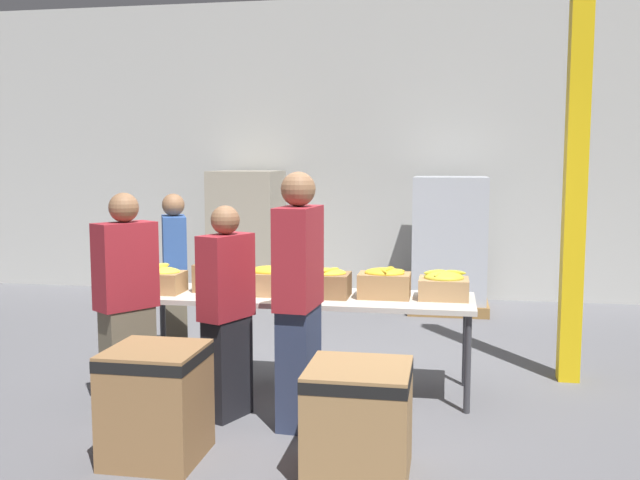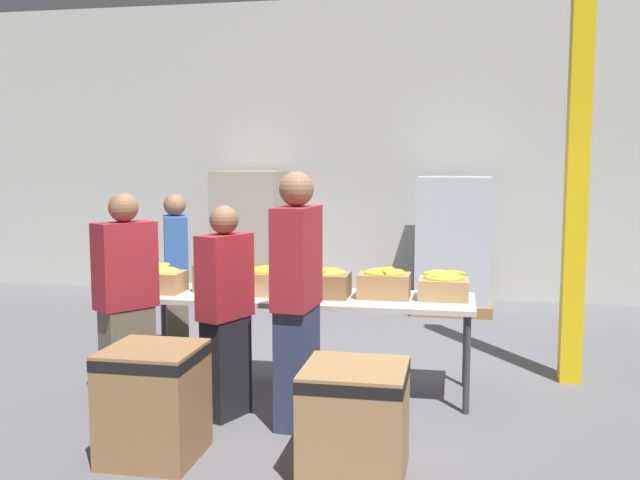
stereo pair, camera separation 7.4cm
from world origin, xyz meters
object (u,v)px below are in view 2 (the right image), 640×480
Objects in this scene: banana_box_1 at (221,273)px; banana_box_4 at (384,283)px; banana_box_3 at (324,282)px; donation_bin_0 at (154,398)px; banana_box_2 at (271,280)px; volunteer_0 at (176,277)px; volunteer_1 at (126,303)px; donation_bin_1 at (355,416)px; volunteer_2 at (297,301)px; support_pillar at (578,143)px; pallet_stack_1 at (453,245)px; pallet_stack_0 at (251,237)px; banana_box_5 at (443,285)px; volunteer_3 at (225,313)px; banana_box_0 at (159,279)px; sorting_table at (300,301)px.

banana_box_1 is 1.00× the size of banana_box_4.
donation_bin_0 is at bearing -118.75° from banana_box_3.
volunteer_0 reaches higher than banana_box_2.
volunteer_1 is 2.47× the size of donation_bin_1.
donation_bin_0 is (0.09, -1.56, -0.55)m from banana_box_1.
donation_bin_1 is (-0.01, -1.50, -0.54)m from banana_box_4.
volunteer_2 is (1.32, -0.09, 0.08)m from volunteer_1.
banana_box_4 is 0.10× the size of support_pillar.
support_pillar reaches higher than pallet_stack_1.
donation_bin_0 is at bearing -110.01° from volunteer_1.
volunteer_0 is at bearing 136.11° from banana_box_1.
donation_bin_1 is at bearing -67.10° from pallet_stack_0.
banana_box_4 reaches higher than banana_box_5.
banana_box_4 reaches higher than donation_bin_0.
pallet_stack_1 is at bearing 83.87° from donation_bin_1.
volunteer_2 is at bearing -145.10° from support_pillar.
volunteer_2 is 0.56m from volunteer_3.
banana_box_3 is at bearing 107.58° from donation_bin_1.
banana_box_5 is 0.58× the size of donation_bin_1.
banana_box_2 is at bearing -177.36° from banana_box_4.
banana_box_0 is 0.51m from banana_box_1.
donation_bin_0 is at bearing -110.26° from pallet_stack_1.
banana_box_5 is 1.29m from volunteer_2.
support_pillar is (2.18, 0.64, 1.27)m from sorting_table.
volunteer_1 is at bearing -158.92° from banana_box_4.
pallet_stack_1 reaches higher than banana_box_5.
pallet_stack_1 reaches higher than banana_box_3.
volunteer_1 is 1.32m from volunteer_2.
pallet_stack_0 is at bearing 24.93° from volunteer_2.
banana_box_3 is 1.75m from donation_bin_0.
volunteer_0 is 3.74m from support_pillar.
volunteer_3 is at bearing 87.18° from volunteer_2.
banana_box_5 is 3.30m from pallet_stack_1.
banana_box_1 is 1.66m from donation_bin_0.
support_pillar reaches higher than banana_box_2.
banana_box_4 is (1.37, -0.06, -0.03)m from banana_box_1.
pallet_stack_0 is at bearing 112.90° from donation_bin_1.
sorting_table is 1.55× the size of volunteer_2.
volunteer_1 is at bearing -158.29° from support_pillar.
donation_bin_0 reaches higher than donation_bin_1.
donation_bin_1 is 0.38× the size of pallet_stack_0.
banana_box_0 is 3.65m from pallet_stack_0.
support_pillar is (1.51, 0.62, 1.10)m from banana_box_4.
banana_box_1 is 1.00× the size of banana_box_3.
pallet_stack_0 reaches higher than volunteer_1.
banana_box_3 is (1.37, 0.07, 0.01)m from banana_box_0.
banana_box_4 is 0.25× the size of volunteer_1.
banana_box_3 is 0.76m from volunteer_2.
banana_box_0 is 1.00m from volunteer_3.
pallet_stack_1 is (2.65, -0.19, -0.03)m from pallet_stack_0.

